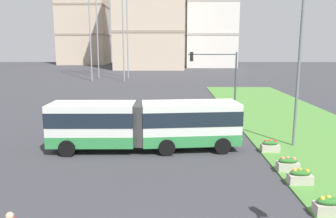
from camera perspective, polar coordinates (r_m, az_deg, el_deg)
articulated_bus at (r=21.08m, az=-3.91°, el=-2.55°), size 11.94×3.42×3.00m
car_silver_hatch at (r=28.46m, az=-14.12°, el=-1.23°), size 4.45×2.12×1.58m
flower_planter_1 at (r=14.76m, az=25.67°, el=-14.59°), size 1.10×0.56×0.74m
flower_planter_2 at (r=17.25m, az=21.53°, el=-10.60°), size 1.10×0.56×0.74m
flower_planter_3 at (r=18.74m, az=19.69°, el=-8.78°), size 1.10×0.56×0.74m
flower_planter_4 at (r=21.66m, az=16.94°, el=-6.00°), size 1.10×0.56×0.74m
traffic_light_far_right at (r=30.07m, az=8.77°, el=6.07°), size 4.31×0.28×5.94m
streetlight_median at (r=22.67m, az=21.35°, el=7.07°), size 0.70×0.28×9.76m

